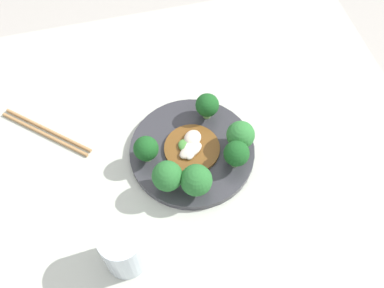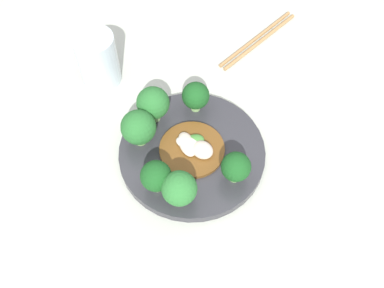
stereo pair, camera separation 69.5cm
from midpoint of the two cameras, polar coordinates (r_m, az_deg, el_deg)
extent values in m
plane|color=#B7B2A8|center=(1.44, 9.08, -27.67)|extent=(8.00, 8.00, 0.00)
cube|color=#B7BCAD|center=(1.10, 11.82, -25.96)|extent=(0.87, 0.90, 0.71)
cylinder|color=#333338|center=(0.75, 18.01, -21.05)|extent=(0.25, 0.25, 0.02)
cylinder|color=#89B76B|center=(0.73, 12.41, -16.16)|extent=(0.02, 0.02, 0.02)
sphere|color=#286B2D|center=(0.70, 12.92, -15.38)|extent=(0.06, 0.06, 0.06)
cylinder|color=#7AAD5B|center=(0.72, 18.16, -27.99)|extent=(0.02, 0.02, 0.02)
sphere|color=#2D7533|center=(0.69, 18.90, -27.74)|extent=(0.05, 0.05, 0.05)
cylinder|color=#89B76B|center=(0.76, 17.66, -14.23)|extent=(0.02, 0.02, 0.02)
sphere|color=#19511E|center=(0.73, 18.22, -13.53)|extent=(0.05, 0.05, 0.05)
cylinder|color=#7AAD5B|center=(0.72, 11.05, -19.93)|extent=(0.02, 0.02, 0.02)
sphere|color=#286B2D|center=(0.69, 11.51, -19.33)|extent=(0.06, 0.06, 0.06)
cylinder|color=#70A356|center=(0.71, 14.74, -26.68)|extent=(0.02, 0.02, 0.02)
sphere|color=#19511E|center=(0.68, 15.32, -26.39)|extent=(0.05, 0.05, 0.05)
cylinder|color=#7AAD5B|center=(0.75, 24.53, -23.99)|extent=(0.02, 0.02, 0.02)
sphere|color=#19511E|center=(0.73, 25.37, -23.58)|extent=(0.05, 0.05, 0.05)
cylinder|color=brown|center=(0.74, 18.25, -20.87)|extent=(0.11, 0.11, 0.01)
ellipsoid|color=silver|center=(0.73, 17.90, -20.25)|extent=(0.05, 0.04, 0.01)
ellipsoid|color=beige|center=(0.74, 19.88, -21.05)|extent=(0.05, 0.05, 0.02)
ellipsoid|color=beige|center=(0.73, 17.71, -20.41)|extent=(0.04, 0.06, 0.01)
ellipsoid|color=#4C933D|center=(0.74, 18.49, -20.01)|extent=(0.05, 0.05, 0.01)
cylinder|color=silver|center=(0.73, 3.60, -7.99)|extent=(0.07, 0.07, 0.11)
cylinder|color=#AD7F4C|center=(0.89, 23.56, -3.02)|extent=(0.15, 0.16, 0.01)
cylinder|color=#AD7F4C|center=(0.89, 22.94, -2.56)|extent=(0.15, 0.16, 0.01)
camera|label=1|loc=(0.35, -66.67, 47.21)|focal=42.00mm
camera|label=2|loc=(0.35, 113.33, -47.21)|focal=42.00mm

